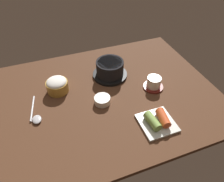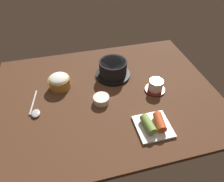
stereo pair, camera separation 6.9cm
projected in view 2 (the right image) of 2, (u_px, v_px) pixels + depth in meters
The scene contains 7 objects.
dining_table at pixel (107, 95), 94.56cm from camera, with size 100.00×76.00×2.00cm, color #4C2D1C.
stone_pot at pixel (113, 69), 100.77cm from camera, with size 17.09×17.09×8.38cm.
rice_bowl at pixel (59, 81), 94.88cm from camera, with size 9.84×9.84×6.86cm.
tea_cup_with_saucer at pixel (155, 86), 93.78cm from camera, with size 9.36×9.36×5.71cm.
banchan_cup_center at pixel (101, 99), 88.97cm from camera, with size 6.96×6.96×3.03cm.
kimchi_plate at pixel (154, 125), 78.83cm from camera, with size 13.32×13.32×4.48cm.
spoon at pixel (35, 110), 85.80cm from camera, with size 4.66×16.59×1.35cm.
Camera 2 is at (-14.37, -66.34, 66.91)cm, focal length 33.01 mm.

